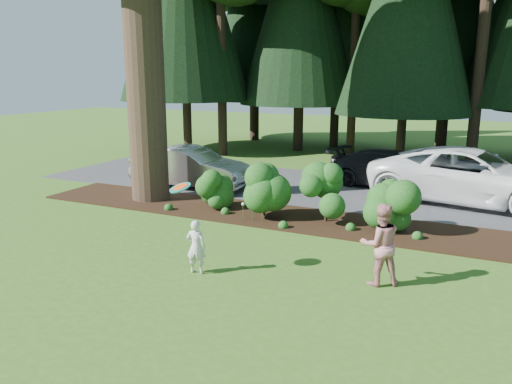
% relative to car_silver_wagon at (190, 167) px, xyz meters
% --- Properties ---
extents(ground, '(80.00, 80.00, 0.00)m').
position_rel_car_silver_wagon_xyz_m(ground, '(4.34, -5.50, -0.78)').
color(ground, '#365E1B').
rests_on(ground, ground).
extents(mulch_bed, '(16.00, 2.50, 0.05)m').
position_rel_car_silver_wagon_xyz_m(mulch_bed, '(4.34, -2.25, -0.75)').
color(mulch_bed, black).
rests_on(mulch_bed, ground).
extents(driveway, '(22.00, 6.00, 0.03)m').
position_rel_car_silver_wagon_xyz_m(driveway, '(4.34, 2.00, -0.76)').
color(driveway, '#38383A').
rests_on(driveway, ground).
extents(shrub_row, '(6.53, 1.60, 1.61)m').
position_rel_car_silver_wagon_xyz_m(shrub_row, '(5.10, -2.36, 0.03)').
color(shrub_row, '#164816').
rests_on(shrub_row, ground).
extents(lily_cluster, '(0.69, 0.09, 0.57)m').
position_rel_car_silver_wagon_xyz_m(lily_cluster, '(4.04, -3.10, -0.28)').
color(lily_cluster, '#164816').
rests_on(lily_cluster, ground).
extents(car_silver_wagon, '(4.59, 1.70, 1.50)m').
position_rel_car_silver_wagon_xyz_m(car_silver_wagon, '(0.00, 0.00, 0.00)').
color(car_silver_wagon, '#AAAAAE').
rests_on(car_silver_wagon, driveway).
extents(car_white_suv, '(6.80, 3.93, 1.78)m').
position_rel_car_silver_wagon_xyz_m(car_white_suv, '(9.56, 1.90, 0.14)').
color(car_white_suv, white).
rests_on(car_white_suv, driveway).
extents(car_dark_suv, '(5.07, 2.92, 1.38)m').
position_rel_car_silver_wagon_xyz_m(car_dark_suv, '(6.82, 3.07, -0.06)').
color(car_dark_suv, black).
rests_on(car_dark_suv, driveway).
extents(child, '(0.47, 0.36, 1.18)m').
position_rel_car_silver_wagon_xyz_m(child, '(4.55, -6.95, -0.19)').
color(child, silver).
rests_on(child, ground).
extents(adult, '(1.03, 0.96, 1.69)m').
position_rel_car_silver_wagon_xyz_m(adult, '(8.19, -5.87, 0.06)').
color(adult, '#B11728').
rests_on(adult, ground).
extents(frisbee, '(0.47, 0.44, 0.23)m').
position_rel_car_silver_wagon_xyz_m(frisbee, '(4.33, -7.14, 1.12)').
color(frisbee, '#178376').
rests_on(frisbee, ground).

